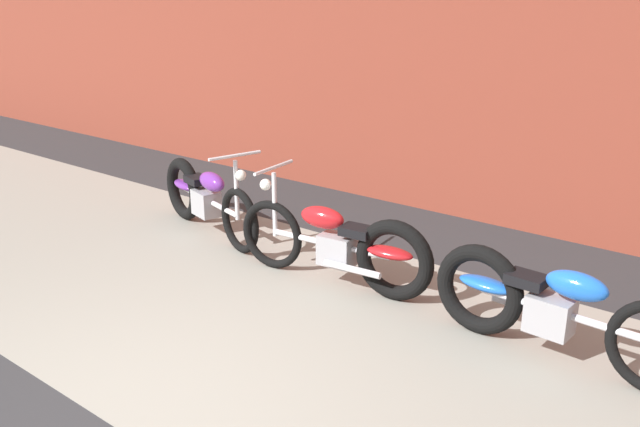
{
  "coord_description": "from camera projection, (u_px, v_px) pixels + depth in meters",
  "views": [
    {
      "loc": [
        3.08,
        -1.94,
        2.57
      ],
      "look_at": [
        -0.24,
        2.29,
        0.75
      ],
      "focal_mm": 37.29,
      "sensor_mm": 36.0,
      "label": 1
    }
  ],
  "objects": [
    {
      "name": "motorcycle_blue",
      "position": [
        541.0,
        304.0,
        4.82
      ],
      "size": [
        2.01,
        0.58,
        1.03
      ],
      "rotation": [
        0.0,
        0.0,
        -0.05
      ],
      "color": "black",
      "rests_on": "ground"
    },
    {
      "name": "sidewalk_slab",
      "position": [
        302.0,
        324.0,
        5.37
      ],
      "size": [
        36.0,
        3.5,
        0.01
      ],
      "primitive_type": "cube",
      "color": "gray",
      "rests_on": "ground"
    },
    {
      "name": "motorcycle_purple",
      "position": [
        203.0,
        196.0,
        7.34
      ],
      "size": [
        1.96,
        0.78,
        1.03
      ],
      "rotation": [
        0.0,
        0.0,
        -0.27
      ],
      "color": "black",
      "rests_on": "ground"
    },
    {
      "name": "motorcycle_red",
      "position": [
        345.0,
        246.0,
        5.93
      ],
      "size": [
        2.01,
        0.58,
        1.03
      ],
      "rotation": [
        0.0,
        0.0,
        3.24
      ],
      "color": "black",
      "rests_on": "ground"
    }
  ]
}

